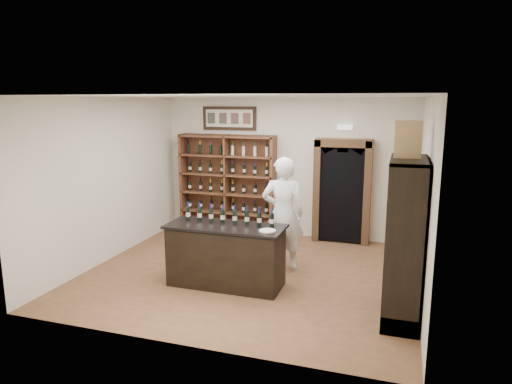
{
  "coord_description": "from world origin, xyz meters",
  "views": [
    {
      "loc": [
        2.38,
        -7.07,
        2.93
      ],
      "look_at": [
        0.02,
        0.3,
        1.38
      ],
      "focal_mm": 32.0,
      "sensor_mm": 36.0,
      "label": 1
    }
  ],
  "objects_px": {
    "counter_bottle_0": "(188,213)",
    "shopkeeper": "(283,214)",
    "wine_shelf": "(228,184)",
    "tasting_counter": "(226,256)",
    "side_cabinet": "(406,265)",
    "wine_crate": "(408,139)"
  },
  "relations": [
    {
      "from": "wine_shelf",
      "to": "shopkeeper",
      "type": "distance_m",
      "value": 2.64
    },
    {
      "from": "wine_shelf",
      "to": "counter_bottle_0",
      "type": "xyz_separation_m",
      "value": [
        0.38,
        -2.79,
        0.01
      ]
    },
    {
      "from": "counter_bottle_0",
      "to": "wine_shelf",
      "type": "bearing_deg",
      "value": 97.76
    },
    {
      "from": "wine_crate",
      "to": "shopkeeper",
      "type": "bearing_deg",
      "value": 146.91
    },
    {
      "from": "side_cabinet",
      "to": "wine_crate",
      "type": "height_order",
      "value": "wine_crate"
    },
    {
      "from": "wine_crate",
      "to": "wine_shelf",
      "type": "bearing_deg",
      "value": 138.74
    },
    {
      "from": "side_cabinet",
      "to": "shopkeeper",
      "type": "xyz_separation_m",
      "value": [
        -2.04,
        1.28,
        0.25
      ]
    },
    {
      "from": "shopkeeper",
      "to": "wine_crate",
      "type": "height_order",
      "value": "wine_crate"
    },
    {
      "from": "tasting_counter",
      "to": "wine_crate",
      "type": "bearing_deg",
      "value": -5.56
    },
    {
      "from": "wine_shelf",
      "to": "counter_bottle_0",
      "type": "distance_m",
      "value": 2.82
    },
    {
      "from": "side_cabinet",
      "to": "wine_crate",
      "type": "relative_size",
      "value": 4.56
    },
    {
      "from": "tasting_counter",
      "to": "wine_shelf",
      "type": "bearing_deg",
      "value": 110.56
    },
    {
      "from": "counter_bottle_0",
      "to": "side_cabinet",
      "type": "xyz_separation_m",
      "value": [
        3.44,
        -0.44,
        -0.35
      ]
    },
    {
      "from": "shopkeeper",
      "to": "wine_crate",
      "type": "bearing_deg",
      "value": 134.59
    },
    {
      "from": "tasting_counter",
      "to": "wine_crate",
      "type": "height_order",
      "value": "wine_crate"
    },
    {
      "from": "tasting_counter",
      "to": "side_cabinet",
      "type": "bearing_deg",
      "value": -6.28
    },
    {
      "from": "shopkeeper",
      "to": "wine_crate",
      "type": "xyz_separation_m",
      "value": [
        1.97,
        -1.24,
        1.44
      ]
    },
    {
      "from": "wine_shelf",
      "to": "tasting_counter",
      "type": "distance_m",
      "value": 3.19
    },
    {
      "from": "counter_bottle_0",
      "to": "side_cabinet",
      "type": "height_order",
      "value": "side_cabinet"
    },
    {
      "from": "wine_shelf",
      "to": "side_cabinet",
      "type": "relative_size",
      "value": 1.0
    },
    {
      "from": "counter_bottle_0",
      "to": "shopkeeper",
      "type": "relative_size",
      "value": 0.15
    },
    {
      "from": "wine_shelf",
      "to": "wine_crate",
      "type": "bearing_deg",
      "value": -40.38
    }
  ]
}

